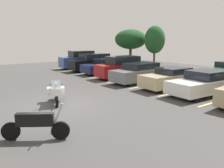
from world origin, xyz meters
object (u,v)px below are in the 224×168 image
at_px(car_black, 93,62).
at_px(car_grey, 140,73).
at_px(car_white, 203,83).
at_px(car_navy, 106,66).
at_px(car_red, 121,67).
at_px(motorcycle_touring, 56,92).
at_px(motorcycle_second, 36,124).
at_px(car_blue, 80,60).
at_px(car_champagne, 171,78).

height_order(car_black, car_grey, car_black).
bearing_deg(car_black, car_white, -1.54).
relative_size(car_navy, car_red, 1.04).
bearing_deg(car_black, motorcycle_touring, -40.15).
bearing_deg(car_black, car_red, -4.49).
xyz_separation_m(car_black, car_red, (5.46, -0.43, 0.02)).
bearing_deg(motorcycle_second, car_white, 91.93).
bearing_deg(motorcycle_touring, car_navy, 131.13).
relative_size(motorcycle_touring, car_red, 0.44).
relative_size(motorcycle_touring, car_black, 0.41).
height_order(car_navy, car_grey, car_grey).
bearing_deg(car_blue, car_red, -1.98).
bearing_deg(car_black, car_grey, -4.17).
distance_m(car_black, car_white, 13.22).
bearing_deg(car_blue, motorcycle_touring, -33.31).
distance_m(car_navy, car_red, 2.88).
height_order(car_champagne, car_white, car_white).
bearing_deg(car_grey, car_navy, 174.31).
xyz_separation_m(motorcycle_touring, car_white, (3.45, 7.88, 0.09)).
height_order(motorcycle_second, car_blue, car_blue).
relative_size(car_champagne, car_white, 0.96).
relative_size(car_grey, car_white, 1.06).
bearing_deg(car_navy, car_champagne, -2.40).
relative_size(car_blue, car_champagne, 1.00).
relative_size(car_blue, car_grey, 0.91).
bearing_deg(motorcycle_second, car_champagne, 105.14).
bearing_deg(car_blue, car_grey, -2.33).
height_order(car_navy, car_red, car_red).
xyz_separation_m(motorcycle_second, car_champagne, (-2.75, 10.16, 0.15)).
bearing_deg(car_black, car_navy, -1.07).
relative_size(car_blue, car_white, 0.96).
bearing_deg(car_red, car_champagne, 0.39).
distance_m(car_red, car_white, 7.76).
height_order(car_blue, car_navy, car_blue).
height_order(motorcycle_touring, car_blue, car_blue).
bearing_deg(car_white, car_red, -179.46).
bearing_deg(car_white, car_black, 178.46).
bearing_deg(car_red, motorcycle_second, -51.32).
xyz_separation_m(car_navy, car_red, (2.85, -0.38, 0.20)).
height_order(motorcycle_touring, car_grey, car_grey).
xyz_separation_m(motorcycle_touring, car_black, (-9.76, 8.23, 0.27)).
bearing_deg(motorcycle_second, car_grey, 119.46).
xyz_separation_m(car_blue, car_champagne, (13.35, -0.24, -0.28)).
height_order(car_black, car_champagne, car_black).
height_order(motorcycle_touring, car_navy, car_navy).
height_order(motorcycle_second, car_champagne, car_champagne).
distance_m(car_champagne, car_white, 2.41).
bearing_deg(car_blue, car_white, -0.74).
xyz_separation_m(motorcycle_touring, car_navy, (-7.15, 8.19, 0.09)).
distance_m(car_blue, car_white, 15.75).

